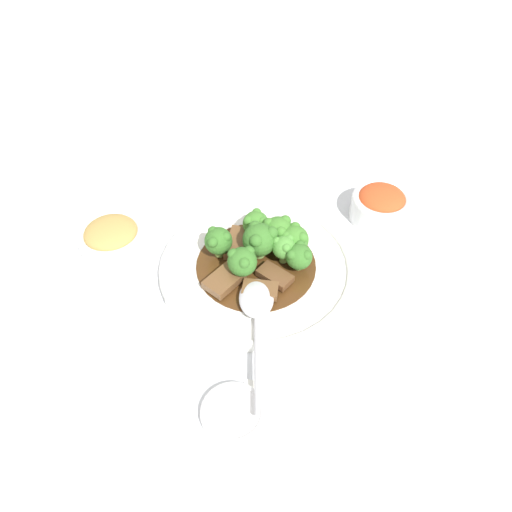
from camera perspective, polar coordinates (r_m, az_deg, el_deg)
The scene contains 19 objects.
ground_plane at distance 0.77m, azimuth 0.00°, elevation -1.73°, with size 4.00×4.00×0.00m, color silver.
main_plate at distance 0.76m, azimuth 0.00°, elevation -1.23°, with size 0.30×0.30×0.02m.
beef_strip_0 at distance 0.73m, azimuth 2.17°, elevation -2.28°, with size 0.06×0.05×0.01m.
beef_strip_1 at distance 0.73m, azimuth -3.65°, elevation -2.75°, with size 0.06×0.07×0.01m.
beef_strip_2 at distance 0.78m, azimuth -2.23°, elevation 1.51°, with size 0.04×0.07×0.01m.
beef_strip_3 at distance 0.72m, azimuth 0.48°, elevation -3.88°, with size 0.06×0.04×0.01m.
broccoli_floret_0 at distance 0.76m, azimuth 2.53°, elevation 2.85°, with size 0.05×0.05×0.05m.
broccoli_floret_1 at distance 0.74m, azimuth 4.94°, elevation -0.00°, with size 0.04×0.04×0.04m.
broccoli_floret_2 at distance 0.74m, azimuth 0.57°, elevation 1.91°, with size 0.05×0.05×0.06m.
broccoli_floret_3 at distance 0.72m, azimuth -1.58°, elevation -0.60°, with size 0.04×0.04×0.05m.
broccoli_floret_4 at distance 0.76m, azimuth 4.38°, elevation 1.95°, with size 0.04×0.04×0.05m.
broccoli_floret_5 at distance 0.75m, azimuth -4.38°, elevation 1.64°, with size 0.04×0.04×0.05m.
broccoli_floret_6 at distance 0.74m, azimuth 3.22°, elevation 1.02°, with size 0.04×0.04×0.05m.
broccoli_floret_7 at distance 0.78m, azimuth -0.03°, elevation 3.75°, with size 0.04×0.04×0.04m.
serving_spoon at distance 0.70m, azimuth 0.05°, elevation -5.67°, with size 0.09×0.21×0.01m.
side_bowl_kimchi at distance 0.86m, azimuth 14.04°, elevation 5.72°, with size 0.10×0.10×0.06m.
side_bowl_appetizer at distance 0.82m, azimuth -16.10°, elevation 1.95°, with size 0.11×0.11×0.05m.
sauce_dish at distance 0.63m, azimuth -2.67°, elevation -17.44°, with size 0.08×0.08×0.01m.
paper_napkin at distance 0.64m, azimuth 3.67°, elevation -18.00°, with size 0.13×0.09×0.01m.
Camera 1 is at (-0.15, 0.49, 0.58)m, focal length 35.00 mm.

